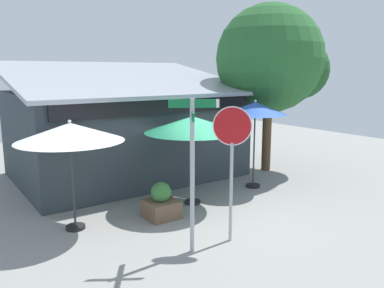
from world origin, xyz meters
name	(u,v)px	position (x,y,z in m)	size (l,w,h in m)	color
ground_plane	(222,212)	(0.00, 0.00, -0.05)	(28.00, 28.00, 0.10)	gray
cafe_building	(126,131)	(-0.47, 4.76, 1.56)	(7.56, 5.70, 3.95)	#333D42
street_sign_post	(192,160)	(-2.00, -1.48, 1.90)	(0.84, 0.79, 3.09)	#A8AAB2
stop_sign	(232,148)	(-1.03, -1.51, 2.04)	(0.60, 0.56, 2.89)	#A8AAB2
patio_umbrella_ivory_left	(70,133)	(-3.56, 1.00, 2.25)	(2.39, 2.39, 2.54)	black
patio_umbrella_forest_green_center	(193,125)	(-0.32, 0.91, 2.18)	(2.59, 2.59, 2.48)	black
patio_umbrella_royal_blue_right	(255,109)	(2.12, 1.08, 2.45)	(1.92, 1.92, 2.74)	black
shade_tree	(274,61)	(4.17, 2.34, 3.95)	(3.99, 3.78, 5.91)	brown
sidewalk_planter	(161,204)	(-1.57, 0.48, 0.36)	(0.77, 0.77, 0.91)	brown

